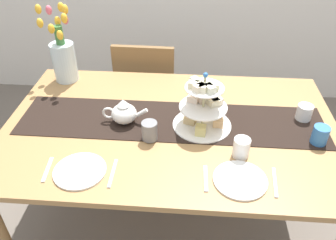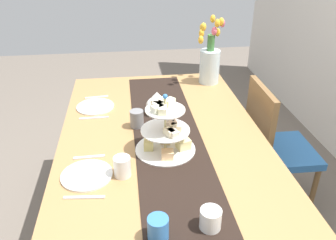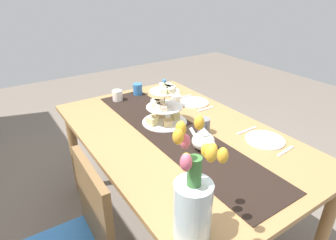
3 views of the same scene
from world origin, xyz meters
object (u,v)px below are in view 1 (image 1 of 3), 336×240
(dinner_plate_left, at_px, (80,171))
(dinner_plate_right, at_px, (240,180))
(knife_right, at_px, (275,182))
(knife_left, at_px, (113,173))
(teapot, at_px, (124,113))
(mug_white_text, at_px, (241,148))
(fork_right, at_px, (206,178))
(tulip_vase, at_px, (63,56))
(dining_table, at_px, (171,139))
(mug_grey, at_px, (150,131))
(fork_left, at_px, (48,169))
(tiered_cake_stand, at_px, (203,108))
(cream_jug, at_px, (304,112))
(chair_left, at_px, (147,91))
(mug_orange, at_px, (320,135))

(dinner_plate_left, distance_m, dinner_plate_right, 0.69)
(knife_right, bearing_deg, knife_left, 180.00)
(dinner_plate_right, distance_m, knife_right, 0.15)
(teapot, bearing_deg, mug_white_text, -20.32)
(teapot, distance_m, fork_right, 0.56)
(knife_left, bearing_deg, tulip_vase, 119.81)
(dining_table, bearing_deg, knife_left, -121.13)
(tulip_vase, xyz_separation_m, mug_grey, (0.59, -0.55, -0.11))
(fork_left, relative_size, fork_right, 1.00)
(tiered_cake_stand, height_order, knife_left, tiered_cake_stand)
(teapot, bearing_deg, knife_left, -87.55)
(mug_grey, bearing_deg, mug_white_text, -11.37)
(knife_left, distance_m, mug_white_text, 0.59)
(cream_jug, bearing_deg, dining_table, -171.79)
(chair_left, distance_m, cream_jug, 1.18)
(cream_jug, bearing_deg, chair_left, 144.03)
(teapot, height_order, knife_right, teapot)
(fork_right, bearing_deg, fork_left, 180.00)
(fork_right, distance_m, knife_right, 0.29)
(chair_left, bearing_deg, dining_table, -73.21)
(chair_left, relative_size, tulip_vase, 1.96)
(dining_table, xyz_separation_m, mug_grey, (-0.09, -0.13, 0.15))
(fork_right, bearing_deg, knife_right, 0.00)
(tiered_cake_stand, bearing_deg, teapot, -179.21)
(teapot, bearing_deg, mug_grey, -40.73)
(teapot, xyz_separation_m, fork_left, (-0.27, -0.37, -0.06))
(tulip_vase, bearing_deg, fork_right, -42.87)
(cream_jug, relative_size, knife_right, 0.50)
(knife_left, xyz_separation_m, mug_grey, (0.13, 0.25, 0.05))
(chair_left, height_order, cream_jug, chair_left)
(fork_right, relative_size, mug_orange, 1.58)
(knife_left, relative_size, mug_orange, 1.79)
(dinner_plate_left, relative_size, mug_orange, 2.42)
(knife_left, xyz_separation_m, dinner_plate_right, (0.55, 0.00, 0.00))
(knife_left, bearing_deg, mug_white_text, 15.90)
(fork_right, bearing_deg, cream_jug, 42.57)
(dining_table, distance_m, fork_right, 0.42)
(tulip_vase, bearing_deg, chair_left, 37.71)
(chair_left, relative_size, dinner_plate_right, 3.96)
(tiered_cake_stand, height_order, knife_right, tiered_cake_stand)
(tiered_cake_stand, relative_size, dinner_plate_left, 1.32)
(mug_grey, bearing_deg, tiered_cake_stand, 27.51)
(chair_left, height_order, teapot, teapot)
(mug_grey, relative_size, mug_white_text, 1.00)
(knife_left, distance_m, knife_right, 0.69)
(tiered_cake_stand, height_order, tulip_vase, tulip_vase)
(mug_orange, bearing_deg, fork_left, -167.23)
(dining_table, relative_size, dinner_plate_left, 7.48)
(tiered_cake_stand, height_order, dinner_plate_left, tiered_cake_stand)
(mug_orange, bearing_deg, mug_grey, -177.67)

